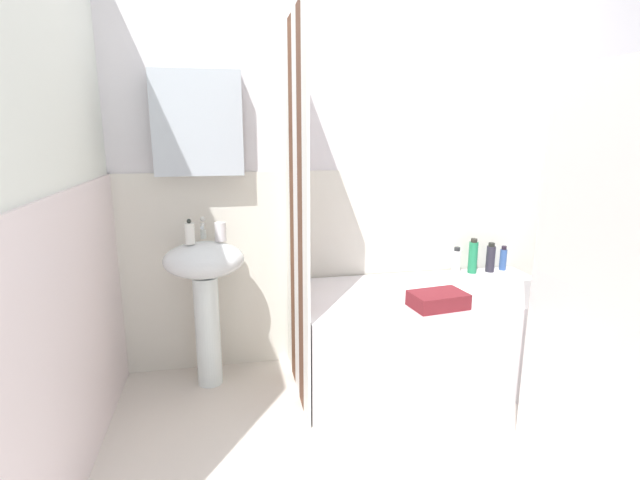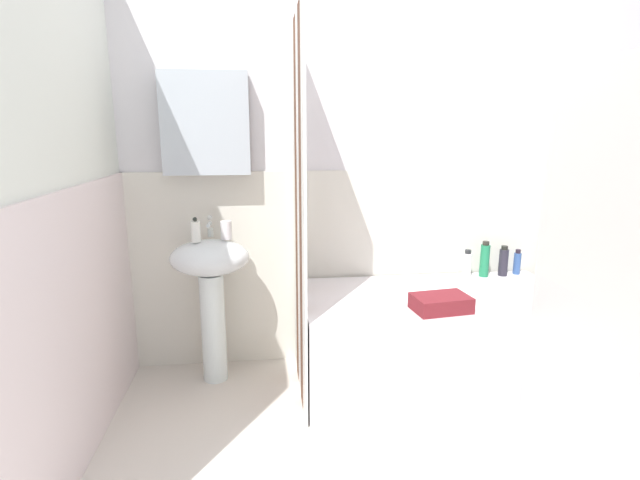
% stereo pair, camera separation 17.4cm
% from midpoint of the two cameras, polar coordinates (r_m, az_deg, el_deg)
% --- Properties ---
extents(wall_back_tiled, '(3.60, 0.18, 2.40)m').
position_cam_midpoint_polar(wall_back_tiled, '(2.98, 3.76, 7.18)').
color(wall_back_tiled, silver).
rests_on(wall_back_tiled, ground_plane).
extents(wall_left_tiled, '(0.07, 1.81, 2.40)m').
position_cam_midpoint_polar(wall_left_tiled, '(2.10, -31.74, 2.34)').
color(wall_left_tiled, silver).
rests_on(wall_left_tiled, ground_plane).
extents(sink, '(0.44, 0.34, 0.84)m').
position_cam_midpoint_polar(sink, '(2.76, -15.28, -4.80)').
color(sink, white).
rests_on(sink, ground_plane).
extents(faucet, '(0.03, 0.12, 0.12)m').
position_cam_midpoint_polar(faucet, '(2.77, -15.51, 1.34)').
color(faucet, silver).
rests_on(faucet, sink).
extents(soap_dispenser, '(0.05, 0.05, 0.14)m').
position_cam_midpoint_polar(soap_dispenser, '(2.67, -17.06, 0.77)').
color(soap_dispenser, white).
rests_on(soap_dispenser, sink).
extents(toothbrush_cup, '(0.06, 0.06, 0.10)m').
position_cam_midpoint_polar(toothbrush_cup, '(2.70, -13.58, 0.96)').
color(toothbrush_cup, silver).
rests_on(toothbrush_cup, sink).
extents(bathtub, '(1.50, 0.74, 0.54)m').
position_cam_midpoint_polar(bathtub, '(2.90, 10.93, -11.01)').
color(bathtub, white).
rests_on(bathtub, ground_plane).
extents(shower_curtain, '(0.01, 0.74, 2.00)m').
position_cam_midpoint_polar(shower_curtain, '(2.50, -4.80, 2.87)').
color(shower_curtain, white).
rests_on(shower_curtain, ground_plane).
extents(lotion_bottle, '(0.04, 0.04, 0.16)m').
position_cam_midpoint_polar(lotion_bottle, '(3.34, 19.56, -2.12)').
color(lotion_bottle, '#345596').
rests_on(lotion_bottle, bathtub).
extents(conditioner_bottle, '(0.06, 0.06, 0.19)m').
position_cam_midpoint_polar(conditioner_bottle, '(3.26, 18.19, -2.07)').
color(conditioner_bottle, '#292633').
rests_on(conditioner_bottle, bathtub).
extents(body_wash_bottle, '(0.06, 0.06, 0.23)m').
position_cam_midpoint_polar(body_wash_bottle, '(3.19, 16.25, -1.93)').
color(body_wash_bottle, '#207E50').
rests_on(body_wash_bottle, bathtub).
extents(shampoo_bottle, '(0.05, 0.05, 0.17)m').
position_cam_midpoint_polar(shampoo_bottle, '(3.16, 14.40, -2.48)').
color(shampoo_bottle, white).
rests_on(shampoo_bottle, bathtub).
extents(towel_folded, '(0.30, 0.22, 0.08)m').
position_cam_midpoint_polar(towel_folded, '(2.55, 11.96, -7.01)').
color(towel_folded, maroon).
rests_on(towel_folded, bathtub).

